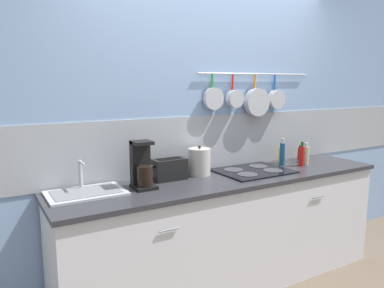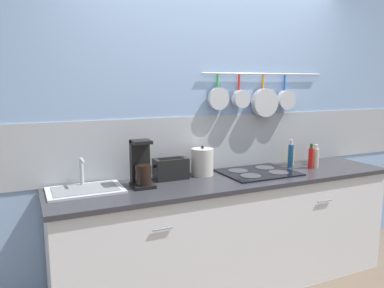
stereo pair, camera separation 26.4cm
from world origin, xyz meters
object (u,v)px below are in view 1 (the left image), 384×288
coffee_maker (142,168)px  bottle_sesame_oil (281,155)px  bottle_olive_oil (306,155)px  bottle_hot_sauce (303,156)px  bottle_cooking_wine (300,153)px  bottle_dish_soap (282,153)px  toaster (169,169)px  bottle_vinegar (302,155)px  kettle (199,162)px

coffee_maker → bottle_sesame_oil: coffee_maker is taller
bottle_olive_oil → bottle_hot_sauce: bottle_olive_oil is taller
bottle_hot_sauce → bottle_cooking_wine: 0.11m
coffee_maker → bottle_dish_soap: 1.39m
bottle_olive_oil → bottle_dish_soap: bearing=150.6°
toaster → bottle_dish_soap: size_ratio=1.13×
bottle_vinegar → bottle_sesame_oil: bearing=108.5°
toaster → bottle_dish_soap: (1.12, -0.06, 0.03)m
bottle_dish_soap → bottle_hot_sauce: bearing=-1.0°
bottle_cooking_wine → bottle_dish_soap: bearing=-164.4°
bottle_dish_soap → coffee_maker: bearing=-178.2°
bottle_sesame_oil → bottle_hot_sauce: size_ratio=1.21×
toaster → bottle_cooking_wine: toaster is taller
bottle_vinegar → toaster: bearing=172.3°
toaster → kettle: kettle is taller
bottle_hot_sauce → bottle_cooking_wine: (0.06, 0.09, 0.00)m
kettle → bottle_sesame_oil: kettle is taller
kettle → bottle_hot_sauce: bearing=-4.1°
toaster → bottle_sesame_oil: bearing=0.9°
bottle_dish_soap → bottle_hot_sauce: size_ratio=1.75×
bottle_sesame_oil → kettle: bearing=-179.8°
toaster → bottle_dish_soap: 1.12m
toaster → bottle_sesame_oil: size_ratio=1.63×
toaster → bottle_sesame_oil: 1.18m
toaster → kettle: bearing=3.4°
toaster → bottle_hot_sauce: size_ratio=1.97×
bottle_sesame_oil → toaster: bearing=-179.1°
bottle_vinegar → bottle_cooking_wine: bearing=46.5°
bottle_vinegar → bottle_olive_oil: 0.06m
bottle_dish_soap → bottle_cooking_wine: 0.33m
bottle_vinegar → bottle_hot_sauce: size_ratio=1.56×
coffee_maker → bottle_sesame_oil: (1.45, 0.12, -0.06)m
toaster → bottle_cooking_wine: bearing=1.3°
coffee_maker → kettle: 0.56m
bottle_dish_soap → bottle_hot_sauce: 0.26m
kettle → bottle_hot_sauce: (1.09, -0.08, -0.05)m
bottle_dish_soap → bottle_olive_oil: (0.19, -0.11, -0.02)m
kettle → bottle_dish_soap: bottle_dish_soap is taller
toaster → bottle_vinegar: bearing=-7.7°
bottle_dish_soap → bottle_sesame_oil: 0.11m
bottle_vinegar → bottle_cooking_wine: bottle_vinegar is taller
coffee_maker → toaster: coffee_maker is taller
coffee_maker → kettle: bearing=11.9°
bottle_sesame_oil → bottle_cooking_wine: 0.26m
bottle_dish_soap → toaster: bearing=177.1°
bottle_vinegar → bottle_hot_sauce: (0.13, 0.11, -0.03)m
kettle → bottle_olive_oil: (1.03, -0.18, -0.02)m
coffee_maker → bottle_cooking_wine: bearing=4.4°
bottle_dish_soap → bottle_cooking_wine: bottle_dish_soap is taller
toaster → bottle_dish_soap: bearing=-2.9°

